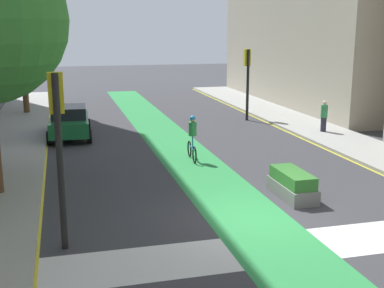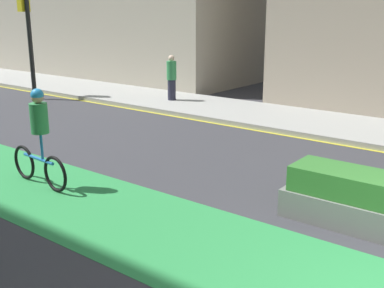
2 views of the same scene
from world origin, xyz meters
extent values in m
plane|color=#38383D|center=(0.00, 0.00, 0.00)|extent=(120.00, 120.00, 0.00)
cube|color=#2D8C47|center=(-0.29, 0.00, 0.00)|extent=(2.40, 60.00, 0.01)
cube|color=silver|center=(0.00, -2.00, 0.00)|extent=(12.00, 1.80, 0.01)
cube|color=yellow|center=(-6.00, 0.00, 0.01)|extent=(0.16, 60.00, 0.01)
cylinder|color=black|center=(-5.32, -0.68, 2.13)|extent=(0.16, 0.16, 4.26)
cube|color=gold|center=(-5.32, -0.48, 3.78)|extent=(0.35, 0.28, 0.95)
sphere|color=red|center=(-5.32, -0.34, 4.08)|extent=(0.20, 0.20, 0.20)
sphere|color=#4C380C|center=(-5.32, -0.34, 3.78)|extent=(0.20, 0.20, 0.20)
sphere|color=#0C3814|center=(-5.32, -0.34, 3.48)|extent=(0.20, 0.20, 0.20)
cylinder|color=black|center=(5.16, 14.56, 2.03)|extent=(0.16, 0.16, 4.07)
cube|color=gold|center=(5.16, 14.76, 3.59)|extent=(0.35, 0.28, 0.95)
sphere|color=red|center=(5.16, 14.90, 3.89)|extent=(0.20, 0.20, 0.20)
sphere|color=#4C380C|center=(5.16, 14.90, 3.59)|extent=(0.20, 0.20, 0.20)
sphere|color=#0C3814|center=(5.16, 14.90, 3.29)|extent=(0.20, 0.20, 0.20)
cube|color=#196033|center=(-4.90, 12.34, 0.67)|extent=(1.96, 4.27, 0.70)
cube|color=black|center=(-4.91, 12.14, 1.29)|extent=(1.68, 2.06, 0.55)
cylinder|color=black|center=(-5.74, 13.85, 0.32)|extent=(0.24, 0.65, 0.64)
cylinder|color=black|center=(-3.94, 13.78, 0.32)|extent=(0.24, 0.65, 0.64)
cylinder|color=black|center=(-5.85, 10.91, 0.32)|extent=(0.24, 0.65, 0.64)
cylinder|color=black|center=(-4.06, 10.84, 0.32)|extent=(0.24, 0.65, 0.64)
torus|color=black|center=(-0.17, 7.20, 0.34)|extent=(0.10, 0.68, 0.68)
torus|color=black|center=(-0.23, 6.15, 0.34)|extent=(0.10, 0.68, 0.68)
cylinder|color=#2672BF|center=(-0.20, 6.68, 0.52)|extent=(0.12, 0.95, 0.06)
cylinder|color=#2672BF|center=(-0.21, 6.53, 0.79)|extent=(0.05, 0.05, 0.50)
cylinder|color=#338C4C|center=(-0.21, 6.53, 1.31)|extent=(0.32, 0.32, 0.55)
sphere|color=tan|center=(-0.21, 6.53, 1.70)|extent=(0.22, 0.22, 0.22)
sphere|color=#268CCC|center=(-0.21, 6.53, 1.74)|extent=(0.23, 0.23, 0.23)
cylinder|color=#262638|center=(7.48, 9.89, 0.51)|extent=(0.28, 0.28, 0.71)
cylinder|color=#338C4C|center=(7.48, 9.89, 1.18)|extent=(0.34, 0.34, 0.63)
sphere|color=beige|center=(7.48, 9.89, 1.60)|extent=(0.21, 0.21, 0.21)
cylinder|color=brown|center=(-7.33, 19.88, 2.26)|extent=(0.36, 0.36, 4.23)
sphere|color=#387F33|center=(-7.33, 19.88, 5.84)|extent=(4.20, 4.20, 4.20)
cube|color=slate|center=(1.71, 1.42, 0.23)|extent=(0.86, 2.10, 0.45)
cube|color=#33722D|center=(1.71, 1.42, 0.65)|extent=(0.78, 1.89, 0.40)
camera|label=1|loc=(-5.20, -12.47, 5.25)|focal=47.05mm
camera|label=2|loc=(-5.20, -0.81, 3.21)|focal=44.96mm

